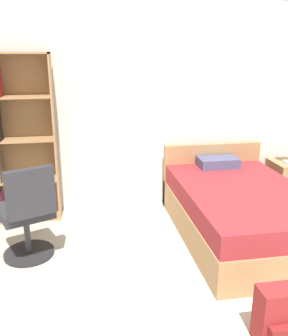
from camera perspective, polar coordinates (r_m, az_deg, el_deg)
The scene contains 6 objects.
wall_back at distance 4.88m, azimuth 1.85°, elevation 9.14°, with size 9.00×0.06×2.60m.
bookshelf at distance 4.66m, azimuth -20.44°, elevation 4.06°, with size 0.90×0.28×1.99m.
bed at distance 4.35m, azimuth 14.27°, elevation -6.23°, with size 1.30×2.07×0.84m.
office_chair at distance 3.84m, azimuth -17.33°, elevation -6.84°, with size 0.64×0.69×1.01m.
nightstand at distance 5.43m, azimuth 20.83°, elevation -2.08°, with size 0.41×0.50×0.59m.
backpack_red at distance 3.01m, azimuth 19.63°, elevation -20.69°, with size 0.29×0.25×0.44m.
Camera 1 is at (-0.97, -1.50, 2.02)m, focal length 40.00 mm.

